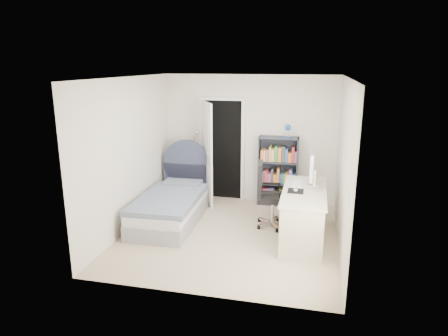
% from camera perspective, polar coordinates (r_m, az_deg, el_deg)
% --- Properties ---
extents(room_shell, '(3.50, 3.70, 2.60)m').
position_cam_1_polar(room_shell, '(6.19, 0.87, 1.15)').
color(room_shell, tan).
rests_on(room_shell, ground).
extents(door, '(0.92, 0.75, 2.06)m').
position_cam_1_polar(door, '(7.86, -1.69, 2.48)').
color(door, black).
rests_on(door, ground).
extents(bed, '(1.04, 2.09, 1.27)m').
position_cam_1_polar(bed, '(7.16, -7.37, -5.12)').
color(bed, gray).
rests_on(bed, ground).
extents(nightstand, '(0.43, 0.43, 0.63)m').
position_cam_1_polar(nightstand, '(8.18, -4.91, -1.54)').
color(nightstand, '#D4B582').
rests_on(nightstand, ground).
extents(floor_lamp, '(0.20, 0.20, 1.41)m').
position_cam_1_polar(floor_lamp, '(8.13, -4.02, -0.44)').
color(floor_lamp, silver).
rests_on(floor_lamp, ground).
extents(bookcase, '(0.75, 0.32, 1.60)m').
position_cam_1_polar(bookcase, '(7.83, 7.74, -0.79)').
color(bookcase, '#343947').
rests_on(bookcase, ground).
extents(desk, '(0.66, 1.65, 1.36)m').
position_cam_1_polar(desk, '(6.41, 11.29, -6.26)').
color(desk, beige).
rests_on(desk, ground).
extents(office_chair, '(0.59, 0.61, 1.12)m').
position_cam_1_polar(office_chair, '(6.76, 6.24, -3.36)').
color(office_chair, silver).
rests_on(office_chair, ground).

